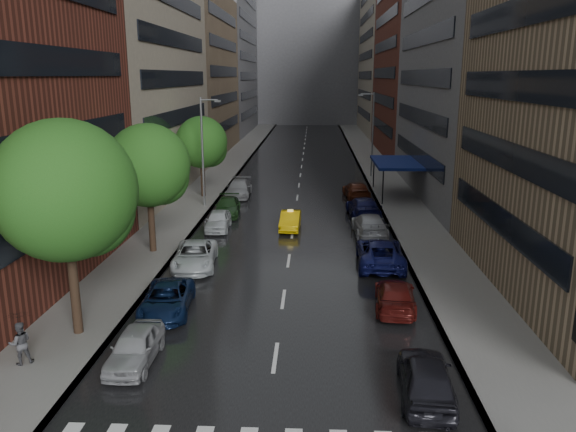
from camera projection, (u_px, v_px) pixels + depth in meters
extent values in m
plane|color=gray|center=(267.00, 417.00, 18.39)|extent=(220.00, 220.00, 0.00)
cube|color=black|center=(301.00, 169.00, 66.84)|extent=(14.00, 140.00, 0.01)
cube|color=gray|center=(226.00, 168.00, 67.21)|extent=(4.00, 140.00, 0.15)
cube|color=gray|center=(377.00, 169.00, 66.42)|extent=(4.00, 140.00, 0.15)
cube|color=gray|center=(130.00, 4.00, 49.79)|extent=(8.00, 28.00, 34.00)
cube|color=#937A5B|center=(197.00, 74.00, 78.38)|extent=(8.00, 28.00, 22.00)
cube|color=slate|center=(227.00, 31.00, 105.49)|extent=(8.00, 32.00, 38.00)
cube|color=slate|center=(467.00, 62.00, 49.69)|extent=(8.00, 28.00, 24.00)
cube|color=maroon|center=(416.00, 21.00, 75.36)|extent=(8.00, 28.00, 36.00)
cube|color=gray|center=(387.00, 58.00, 105.40)|extent=(8.00, 32.00, 28.00)
cube|color=slate|center=(308.00, 52.00, 128.82)|extent=(40.00, 14.00, 32.00)
cylinder|color=#382619|center=(74.00, 280.00, 23.57)|extent=(0.40, 0.40, 5.10)
sphere|color=#1E5116|center=(65.00, 191.00, 22.64)|extent=(5.82, 5.82, 5.82)
cylinder|color=#382619|center=(151.00, 219.00, 34.85)|extent=(0.40, 0.40, 4.46)
sphere|color=#1E5116|center=(148.00, 165.00, 34.03)|extent=(5.10, 5.10, 5.10)
cylinder|color=#382619|center=(203.00, 176.00, 50.94)|extent=(0.40, 0.40, 4.06)
sphere|color=#1E5116|center=(201.00, 142.00, 50.20)|extent=(4.64, 4.64, 4.64)
imported|color=yellow|center=(290.00, 220.00, 40.72)|extent=(1.51, 4.02, 1.31)
imported|color=#9D9EA2|center=(135.00, 347.00, 21.70)|extent=(1.62, 3.99, 1.36)
imported|color=#0D1C3D|center=(167.00, 299.00, 26.38)|extent=(2.58, 4.92, 1.32)
imported|color=silver|center=(195.00, 255.00, 32.63)|extent=(2.82, 5.30, 1.42)
imported|color=silver|center=(218.00, 220.00, 40.53)|extent=(1.84, 4.21, 1.41)
imported|color=#1D3B1B|center=(227.00, 207.00, 44.86)|extent=(2.26, 4.86, 1.37)
imported|color=#929397|center=(239.00, 188.00, 51.72)|extent=(2.19, 5.24, 1.51)
imported|color=black|center=(426.00, 377.00, 19.35)|extent=(2.18, 4.62, 1.53)
imported|color=#4E120F|center=(395.00, 295.00, 26.80)|extent=(2.31, 4.76, 1.33)
imported|color=#10134A|center=(380.00, 253.00, 32.87)|extent=(2.84, 5.80, 1.59)
imported|color=#9B9EA4|center=(370.00, 225.00, 39.07)|extent=(2.36, 5.40, 1.55)
imported|color=#0D0F3C|center=(363.00, 207.00, 44.13)|extent=(2.68, 5.66, 1.60)
imported|color=#592211|center=(356.00, 190.00, 51.15)|extent=(2.52, 5.19, 1.46)
imported|color=#47474B|center=(20.00, 343.00, 21.31)|extent=(1.04, 0.98, 1.69)
imported|color=black|center=(18.00, 324.00, 21.12)|extent=(0.96, 0.98, 0.88)
cylinder|color=gray|center=(203.00, 152.00, 46.67)|extent=(0.18, 0.18, 9.00)
cube|color=gray|center=(218.00, 101.00, 45.58)|extent=(0.50, 0.22, 0.16)
cylinder|color=gray|center=(373.00, 135.00, 60.52)|extent=(0.18, 0.18, 9.00)
cube|color=gray|center=(361.00, 95.00, 59.56)|extent=(0.50, 0.22, 0.16)
cube|color=navy|center=(396.00, 163.00, 51.14)|extent=(4.00, 8.00, 0.25)
cylinder|color=black|center=(383.00, 187.00, 47.90)|extent=(0.12, 0.12, 3.00)
cylinder|color=black|center=(374.00, 172.00, 55.26)|extent=(0.12, 0.12, 3.00)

